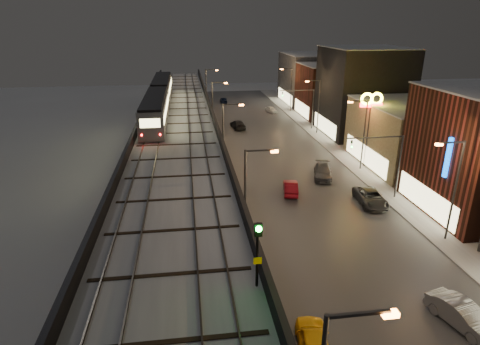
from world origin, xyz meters
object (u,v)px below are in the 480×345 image
rail_signal (258,243)px  car_mid_dark (238,125)px  car_taxi (314,343)px  car_onc_red (271,110)px  car_onc_white (323,172)px  car_onc_dark (371,198)px  car_near_white (291,188)px  car_far_white (224,100)px  subway_train (159,98)px  car_onc_silver (462,316)px

rail_signal → car_mid_dark: size_ratio=0.65×
car_taxi → car_onc_red: 65.15m
car_mid_dark → car_onc_white: 26.26m
car_onc_dark → car_onc_red: bearing=95.9°
car_taxi → car_onc_white: car_taxi is taller
car_near_white → rail_signal: bearing=83.3°
car_onc_dark → car_near_white: bearing=157.5°
car_far_white → subway_train: bearing=72.8°
car_mid_dark → car_far_white: 24.02m
subway_train → car_onc_red: 34.24m
car_near_white → car_taxi: bearing=90.4°
car_onc_silver → car_onc_red: 63.29m
car_onc_red → car_mid_dark: bearing=-140.3°
car_onc_dark → car_onc_silver: bearing=-92.1°
car_mid_dark → car_far_white: size_ratio=1.26×
car_near_white → car_onc_white: size_ratio=0.83×
car_onc_silver → car_onc_white: (-0.31, 25.69, -0.03)m
car_taxi → car_mid_dark: size_ratio=0.91×
subway_train → car_mid_dark: 19.89m
car_onc_white → subway_train: bearing=165.5°
car_far_white → car_taxi: bearing=89.3°
car_taxi → car_onc_silver: size_ratio=0.97×
subway_train → car_near_white: size_ratio=7.73×
subway_train → car_onc_silver: size_ratio=6.97×
car_onc_white → car_onc_red: (1.52, 37.59, -0.13)m
car_onc_silver → car_far_white: bearing=80.3°
car_onc_dark → car_mid_dark: bearing=110.8°
subway_train → rail_signal: size_ratio=10.08×
rail_signal → car_onc_dark: 27.38m
subway_train → rail_signal: rail_signal is taller
rail_signal → car_mid_dark: 55.09m
car_near_white → car_onc_red: 42.22m
car_taxi → car_far_white: 75.93m
car_near_white → car_onc_silver: 22.25m
subway_train → car_onc_white: subway_train is taller
subway_train → car_onc_dark: subway_train is taller
car_onc_dark → car_far_white: bearing=104.5°
rail_signal → car_onc_white: bearing=65.3°
car_mid_dark → car_onc_silver: bearing=91.6°
car_onc_silver → car_near_white: bearing=88.5°
rail_signal → car_onc_silver: rail_signal is taller
rail_signal → car_near_white: size_ratio=0.77×
subway_train → car_near_white: 22.86m
car_mid_dark → car_onc_dark: size_ratio=0.92×
car_taxi → car_onc_dark: (11.98, 18.62, -0.03)m
car_onc_dark → car_onc_red: size_ratio=1.50×
car_onc_white → car_near_white: bearing=-124.5°
rail_signal → car_taxi: rail_signal is taller
car_mid_dark → car_onc_dark: car_onc_dark is taller
subway_train → car_onc_dark: (22.13, -19.79, -7.46)m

